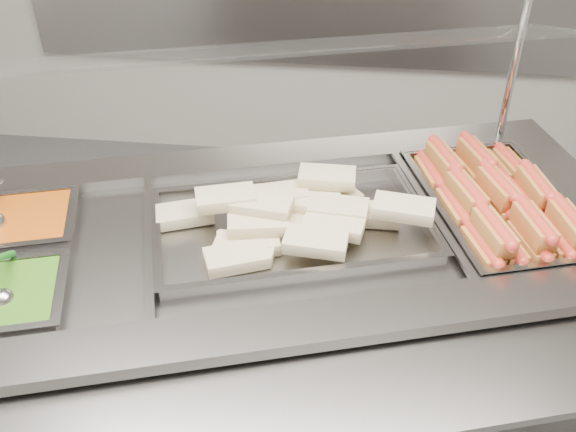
# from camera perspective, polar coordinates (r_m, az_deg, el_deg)

# --- Properties ---
(steam_counter) EXTENTS (2.18, 1.44, 0.96)m
(steam_counter) POSITION_cam_1_polar(r_m,az_deg,el_deg) (2.06, -1.49, -11.64)
(steam_counter) COLOR slate
(steam_counter) RESTS_ON ground
(tray_rail) EXTENTS (1.91, 0.92, 0.06)m
(tray_rail) POSITION_cam_1_polar(r_m,az_deg,el_deg) (1.38, 2.05, -15.97)
(tray_rail) COLOR gray
(tray_rail) RESTS_ON steam_counter
(sneeze_guard) EXTENTS (1.77, 0.82, 0.47)m
(sneeze_guard) POSITION_cam_1_polar(r_m,az_deg,el_deg) (1.75, -3.22, 14.05)
(sneeze_guard) COLOR silver
(sneeze_guard) RESTS_ON steam_counter
(pan_hotdogs) EXTENTS (0.52, 0.67, 0.11)m
(pan_hotdogs) POSITION_cam_1_polar(r_m,az_deg,el_deg) (1.95, 17.98, 0.30)
(pan_hotdogs) COLOR gray
(pan_hotdogs) RESTS_ON steam_counter
(pan_wraps) EXTENTS (0.82, 0.62, 0.07)m
(pan_wraps) POSITION_cam_1_polar(r_m,az_deg,el_deg) (1.76, 0.34, -1.34)
(pan_wraps) COLOR gray
(pan_wraps) RESTS_ON steam_counter
(pan_beans) EXTENTS (0.38, 0.34, 0.11)m
(pan_beans) POSITION_cam_1_polar(r_m,az_deg,el_deg) (1.94, -23.06, -1.32)
(pan_beans) COLOR gray
(pan_beans) RESTS_ON steam_counter
(hotdogs_in_buns) EXTENTS (0.47, 0.61, 0.13)m
(hotdogs_in_buns) POSITION_cam_1_polar(r_m,az_deg,el_deg) (1.92, 18.24, 1.39)
(hotdogs_in_buns) COLOR #A15A21
(hotdogs_in_buns) RESTS_ON pan_hotdogs
(tortilla_wraps) EXTENTS (0.78, 0.44, 0.11)m
(tortilla_wraps) POSITION_cam_1_polar(r_m,az_deg,el_deg) (1.74, 0.46, -0.01)
(tortilla_wraps) COLOR #C6B685
(tortilla_wraps) RESTS_ON pan_wraps
(serving_spoon) EXTENTS (0.09, 0.19, 0.15)m
(serving_spoon) POSITION_cam_1_polar(r_m,az_deg,el_deg) (1.65, -23.98, -6.21)
(serving_spoon) COLOR silver
(serving_spoon) RESTS_ON pan_peas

